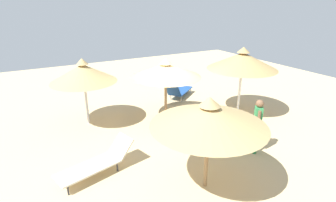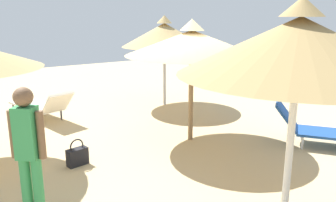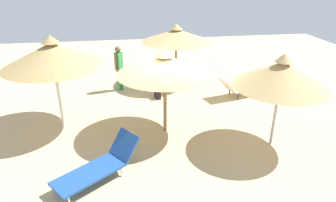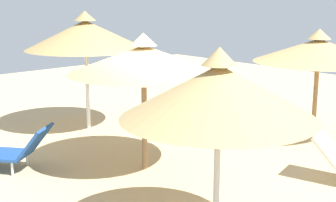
# 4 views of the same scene
# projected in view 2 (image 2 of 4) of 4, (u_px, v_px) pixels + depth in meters

# --- Properties ---
(ground) EXTENTS (24.00, 24.00, 0.10)m
(ground) POSITION_uv_depth(u_px,v_px,m) (178.00, 144.00, 7.19)
(ground) COLOR tan
(parasol_umbrella_far_right) EXTENTS (2.38, 2.38, 2.53)m
(parasol_umbrella_far_right) POSITION_uv_depth(u_px,v_px,m) (164.00, 35.00, 9.67)
(parasol_umbrella_far_right) COLOR #B2B2B7
(parasol_umbrella_far_right) RESTS_ON ground
(parasol_umbrella_back) EXTENTS (2.65, 2.65, 2.47)m
(parasol_umbrella_back) POSITION_uv_depth(u_px,v_px,m) (192.00, 43.00, 6.83)
(parasol_umbrella_back) COLOR olive
(parasol_umbrella_back) RESTS_ON ground
(parasol_umbrella_front) EXTENTS (2.77, 2.77, 2.75)m
(parasol_umbrella_front) POSITION_uv_depth(u_px,v_px,m) (299.00, 46.00, 3.92)
(parasol_umbrella_front) COLOR white
(parasol_umbrella_front) RESTS_ON ground
(lounge_chair_center) EXTENTS (2.01, 1.75, 0.84)m
(lounge_chair_center) POSITION_uv_depth(u_px,v_px,m) (323.00, 129.00, 6.85)
(lounge_chair_center) COLOR #1E478C
(lounge_chair_center) RESTS_ON ground
(lounge_chair_far_left) EXTENTS (2.23, 1.18, 0.79)m
(lounge_chair_far_left) POSITION_uv_depth(u_px,v_px,m) (42.00, 105.00, 8.71)
(lounge_chair_far_left) COLOR silver
(lounge_chair_far_left) RESTS_ON ground
(person_standing_edge) EXTENTS (0.33, 0.36, 1.74)m
(person_standing_edge) POSITION_uv_depth(u_px,v_px,m) (28.00, 147.00, 4.21)
(person_standing_edge) COLOR #338C4C
(person_standing_edge) RESTS_ON ground
(handbag) EXTENTS (0.22, 0.38, 0.48)m
(handbag) POSITION_uv_depth(u_px,v_px,m) (77.00, 156.00, 6.04)
(handbag) COLOR black
(handbag) RESTS_ON ground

